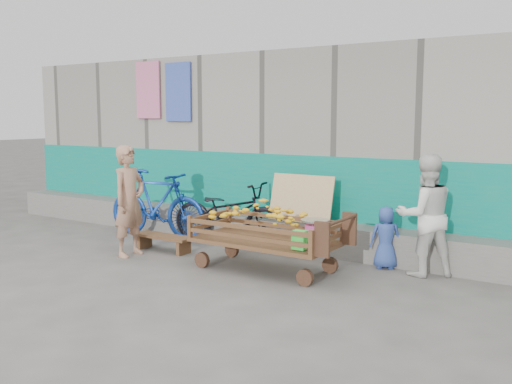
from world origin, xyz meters
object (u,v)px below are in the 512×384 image
Objects in this scene: woman at (425,215)px; vendor_man at (129,201)px; bicycle_blue at (157,204)px; child at (386,237)px; bench at (164,239)px; banana_cart at (263,226)px; bicycle_dark at (228,213)px.

vendor_man is at bearing -20.27° from woman.
woman is at bearing -94.15° from bicycle_blue.
bench is at bearing -11.54° from child.
banana_cart is 2.46× the size of child.
vendor_man is 1.28m from bicycle_blue.
bicycle_dark is at bearing -87.37° from bicycle_blue.
vendor_man reaches higher than bench.
bench is 0.80m from vendor_man.
vendor_man is (-0.22, -0.46, 0.62)m from bench.
bicycle_dark is at bearing 57.98° from bench.
bench is 0.61× the size of vendor_man.
woman is at bearing 12.88° from bench.
bench is at bearing 177.50° from banana_cart.
banana_cart is at bearing -12.42° from woman.
bicycle_blue is at bearing 21.80° from vendor_man.
child is at bearing -43.77° from woman.
vendor_man reaches higher than woman.
bench is at bearing -138.00° from bicycle_blue.
bicycle_dark is 1.32m from bicycle_blue.
woman reaches higher than bicycle_dark.
banana_cart is 2.66m from bicycle_blue.
banana_cart is at bearing -2.50° from bench.
bicycle_blue reaches higher than bicycle_dark.
bicycle_blue reaches higher than child.
woman reaches higher than bench.
woman is at bearing -99.08° from bicycle_dark.
bench is 0.52× the size of bicycle_blue.
woman reaches higher than child.
bicycle_dark is (-1.24, 0.96, -0.09)m from banana_cart.
vendor_man reaches higher than bicycle_blue.
bicycle_dark reaches higher than child.
banana_cart is 2.05m from vendor_man.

